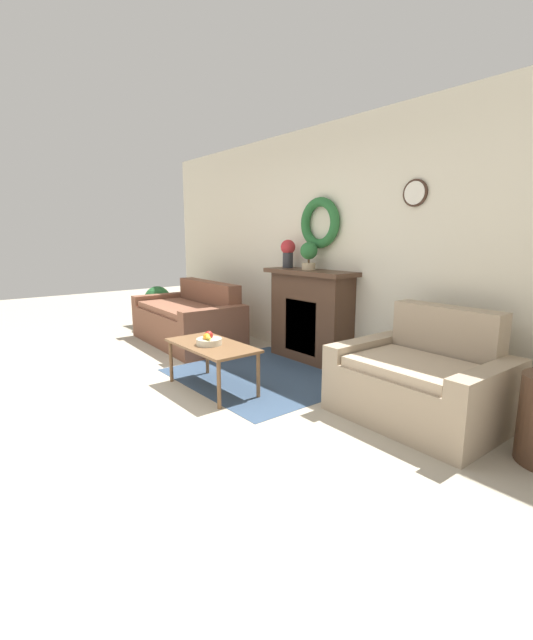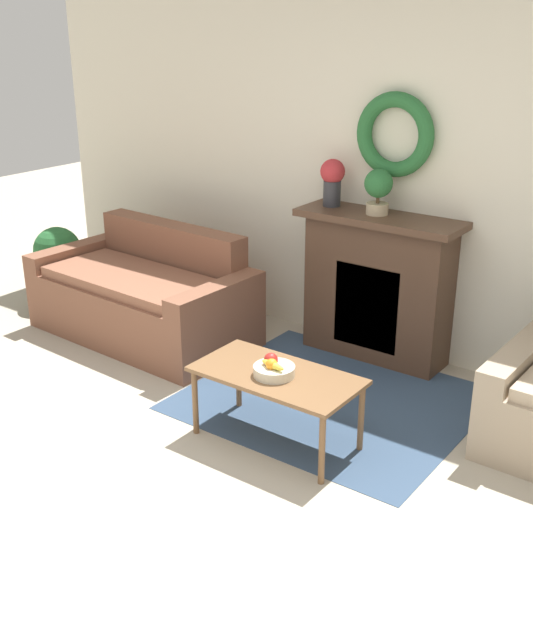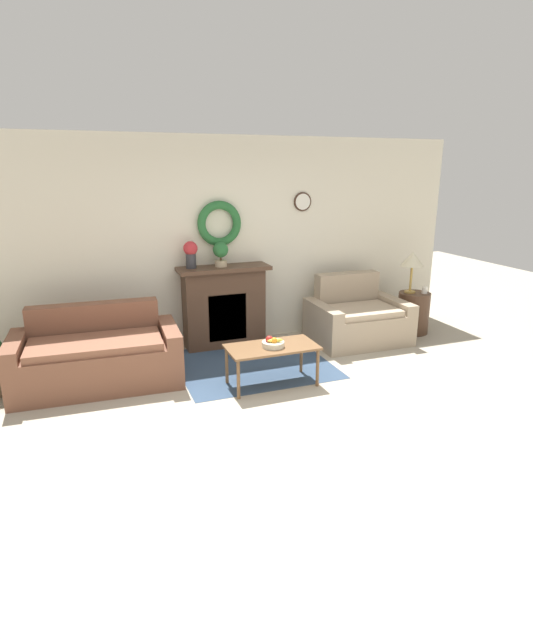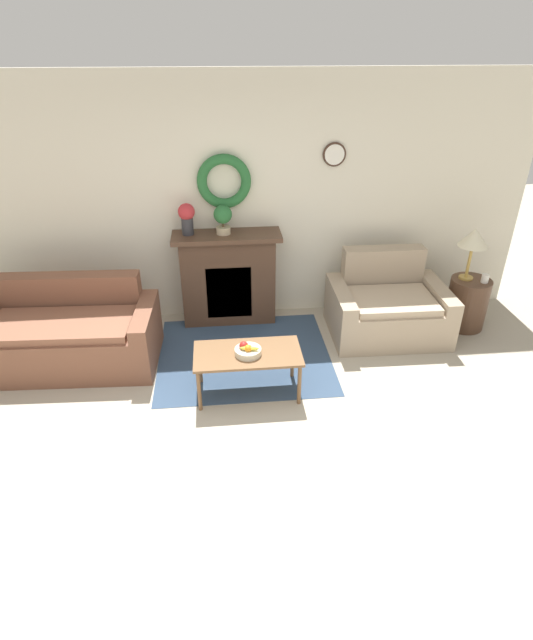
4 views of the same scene
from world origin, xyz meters
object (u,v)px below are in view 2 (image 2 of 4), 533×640
couch_left (145,297)px  potted_plant_floor_by_couch (58,259)px  fireplace (377,286)px  coffee_table (277,381)px  fruit_bowl (273,369)px  potted_plant_on_mantel (378,188)px  vase_on_mantel_left (332,179)px

couch_left → potted_plant_floor_by_couch: (-1.10, 0.06, 0.09)m
fireplace → potted_plant_floor_by_couch: fireplace is taller
fireplace → coffee_table: fireplace is taller
couch_left → fruit_bowl: (1.78, -0.75, 0.18)m
fireplace → potted_plant_on_mantel: (-0.03, -0.01, 0.72)m
fruit_bowl → vase_on_mantel_left: 1.75m
vase_on_mantel_left → potted_plant_floor_by_couch: 2.59m
couch_left → vase_on_mantel_left: bearing=32.8°
fruit_bowl → coffee_table: bearing=87.9°
potted_plant_on_mantel → couch_left: bearing=-156.6°
couch_left → potted_plant_on_mantel: size_ratio=5.68×
coffee_table → potted_plant_on_mantel: size_ratio=3.10×
fireplace → couch_left: size_ratio=0.66×
fireplace → vase_on_mantel_left: bearing=179.2°
fireplace → potted_plant_floor_by_couch: (-2.76, -0.66, -0.14)m
vase_on_mantel_left → coffee_table: bearing=-69.6°
fireplace → vase_on_mantel_left: vase_on_mantel_left is taller
potted_plant_floor_by_couch → fireplace: bearing=13.4°
fruit_bowl → potted_plant_floor_by_couch: size_ratio=0.35×
vase_on_mantel_left → potted_plant_on_mantel: size_ratio=1.08×
coffee_table → vase_on_mantel_left: vase_on_mantel_left is taller
couch_left → potted_plant_floor_by_couch: size_ratio=2.62×
fireplace → fruit_bowl: fireplace is taller
couch_left → vase_on_mantel_left: (1.24, 0.72, 0.97)m
couch_left → vase_on_mantel_left: 1.73m
coffee_table → vase_on_mantel_left: size_ratio=2.88×
couch_left → potted_plant_floor_by_couch: bearing=179.5°
fruit_bowl → vase_on_mantel_left: bearing=110.0°
fireplace → fruit_bowl: (0.12, -1.46, -0.05)m
couch_left → fruit_bowl: bearing=-20.2°
fruit_bowl → potted_plant_on_mantel: size_ratio=0.76×
couch_left → potted_plant_on_mantel: (1.63, 0.70, 0.95)m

